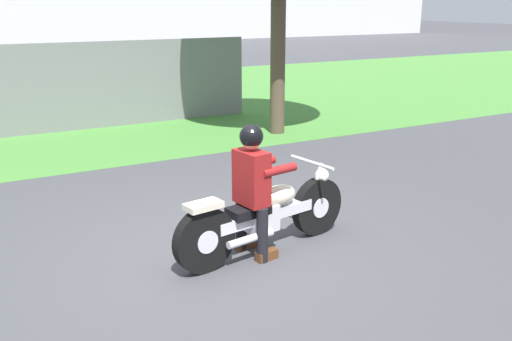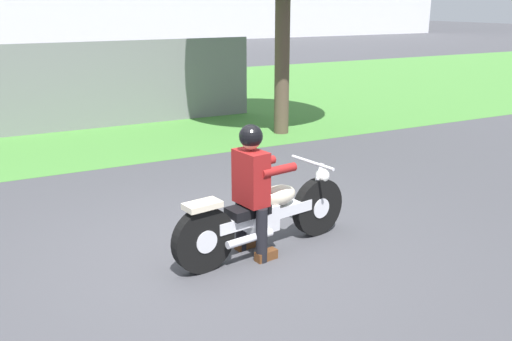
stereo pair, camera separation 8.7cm
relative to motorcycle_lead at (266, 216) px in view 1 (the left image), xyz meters
name	(u,v)px [view 1 (the left image)]	position (x,y,z in m)	size (l,w,h in m)	color
ground	(221,256)	(-0.48, 0.11, -0.40)	(120.00, 120.00, 0.00)	#424247
grass_verge	(58,107)	(-0.48, 9.89, -0.40)	(60.00, 12.00, 0.01)	#478438
motorcycle_lead	(266,216)	(0.00, 0.00, 0.00)	(2.18, 0.71, 0.89)	black
rider_lead	(253,181)	(-0.17, -0.02, 0.42)	(0.60, 0.52, 1.41)	black
fence_segment	(92,86)	(-0.20, 7.00, 0.50)	(7.00, 0.06, 1.80)	slate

